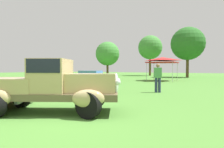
% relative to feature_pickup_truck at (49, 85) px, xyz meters
% --- Properties ---
extents(ground_plane, '(120.00, 120.00, 0.00)m').
position_rel_feature_pickup_truck_xyz_m(ground_plane, '(0.54, -0.18, -0.87)').
color(ground_plane, '#4C8433').
extents(feature_pickup_truck, '(4.62, 3.32, 1.70)m').
position_rel_feature_pickup_truck_xyz_m(feature_pickup_truck, '(0.00, 0.00, 0.00)').
color(feature_pickup_truck, brown).
rests_on(feature_pickup_truck, ground_plane).
extents(show_car_cream, '(4.09, 2.12, 1.22)m').
position_rel_feature_pickup_truck_xyz_m(show_car_cream, '(-11.47, 10.69, -0.27)').
color(show_car_cream, beige).
rests_on(show_car_cream, ground_plane).
extents(show_car_skyblue, '(4.23, 2.27, 1.22)m').
position_rel_feature_pickup_truck_xyz_m(show_car_skyblue, '(-5.11, 9.63, -0.27)').
color(show_car_skyblue, '#669EDB').
rests_on(show_car_skyblue, ground_plane).
extents(spectator_near_truck, '(0.47, 0.42, 1.69)m').
position_rel_feature_pickup_truck_xyz_m(spectator_near_truck, '(1.71, 6.61, 0.05)').
color(spectator_near_truck, '#283351').
rests_on(spectator_near_truck, ground_plane).
extents(spectator_by_row, '(0.47, 0.43, 1.69)m').
position_rel_feature_pickup_truck_xyz_m(spectator_by_row, '(-7.55, 7.73, 0.05)').
color(spectator_by_row, '#9E998E').
rests_on(spectator_by_row, ground_plane).
extents(canopy_tent_left_field, '(3.14, 3.14, 2.71)m').
position_rel_feature_pickup_truck_xyz_m(canopy_tent_left_field, '(-0.70, 17.45, 1.56)').
color(canopy_tent_left_field, '#B7B7BC').
rests_on(canopy_tent_left_field, ground_plane).
extents(treeline_far_left, '(4.90, 4.90, 6.91)m').
position_rel_feature_pickup_truck_xyz_m(treeline_far_left, '(-14.82, 29.09, 3.58)').
color(treeline_far_left, brown).
rests_on(treeline_far_left, ground_plane).
extents(treeline_mid_left, '(4.72, 4.72, 7.96)m').
position_rel_feature_pickup_truck_xyz_m(treeline_mid_left, '(-6.72, 32.00, 4.70)').
color(treeline_mid_left, brown).
rests_on(treeline_mid_left, ground_plane).
extents(treeline_center, '(5.28, 5.28, 8.03)m').
position_rel_feature_pickup_truck_xyz_m(treeline_center, '(0.73, 27.92, 4.51)').
color(treeline_center, brown).
rests_on(treeline_center, ground_plane).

